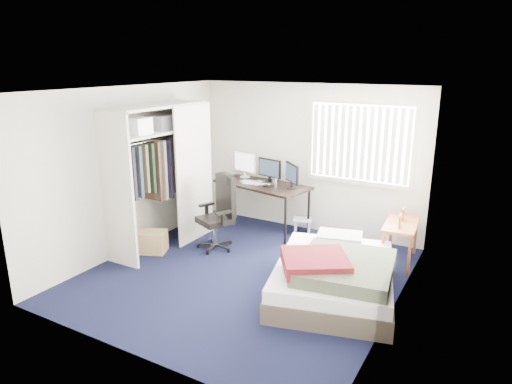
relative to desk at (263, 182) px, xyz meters
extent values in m
plane|color=black|center=(0.67, -1.75, -0.83)|extent=(4.20, 4.20, 0.00)
plane|color=silver|center=(0.67, 0.35, 0.42)|extent=(4.00, 0.00, 4.00)
plane|color=silver|center=(0.67, -3.85, 0.42)|extent=(4.00, 0.00, 4.00)
plane|color=silver|center=(-1.33, -1.75, 0.42)|extent=(0.00, 4.20, 4.20)
plane|color=silver|center=(2.67, -1.75, 0.42)|extent=(0.00, 4.20, 4.20)
plane|color=white|center=(0.67, -1.75, 1.67)|extent=(4.20, 4.20, 0.00)
cube|color=white|center=(1.57, 0.33, 0.77)|extent=(1.60, 0.02, 1.20)
cube|color=beige|center=(1.57, 0.30, 1.40)|extent=(1.72, 0.06, 0.06)
cube|color=beige|center=(1.57, 0.30, 0.14)|extent=(1.72, 0.06, 0.06)
cube|color=white|center=(1.57, 0.27, 0.77)|extent=(1.60, 0.04, 1.16)
cube|color=beige|center=(-1.03, -2.35, 0.27)|extent=(0.60, 0.04, 2.20)
cube|color=beige|center=(-1.03, -0.55, 0.27)|extent=(0.60, 0.04, 2.20)
cube|color=beige|center=(-1.03, -1.45, 1.37)|extent=(0.60, 1.80, 0.04)
cube|color=beige|center=(-1.03, -1.45, 0.99)|extent=(0.56, 1.74, 0.03)
cylinder|color=silver|center=(-1.03, -1.45, 0.87)|extent=(0.03, 1.72, 0.03)
cube|color=#26262B|center=(-1.03, -1.55, 0.42)|extent=(0.38, 1.10, 0.90)
cube|color=beige|center=(-0.71, -1.00, 0.27)|extent=(0.03, 0.90, 2.20)
cube|color=white|center=(-1.03, -1.90, 1.13)|extent=(0.38, 0.30, 0.24)
cube|color=gray|center=(-1.03, -1.40, 1.12)|extent=(0.34, 0.28, 0.22)
cube|color=black|center=(-0.01, -0.02, -0.04)|extent=(1.76, 1.08, 0.04)
cylinder|color=black|center=(-0.82, -0.18, -0.44)|extent=(0.04, 0.04, 0.77)
cylinder|color=black|center=(-0.69, 0.45, -0.44)|extent=(0.04, 0.04, 0.77)
cylinder|color=black|center=(0.67, -0.49, -0.44)|extent=(0.04, 0.04, 0.77)
cylinder|color=black|center=(0.80, 0.14, -0.44)|extent=(0.04, 0.04, 0.77)
cube|color=white|center=(-0.50, 0.21, 0.26)|extent=(0.50, 0.13, 0.36)
cube|color=white|center=(-0.50, 0.21, 0.26)|extent=(0.44, 0.10, 0.31)
cube|color=black|center=(0.07, 0.09, 0.24)|extent=(0.48, 0.13, 0.32)
cube|color=#1E2838|center=(0.07, 0.09, 0.24)|extent=(0.42, 0.09, 0.27)
cube|color=black|center=(0.57, -0.05, 0.24)|extent=(0.48, 0.13, 0.32)
cube|color=#1E2838|center=(0.57, -0.05, 0.24)|extent=(0.42, 0.09, 0.27)
cube|color=white|center=(-0.19, -0.10, -0.01)|extent=(0.42, 0.22, 0.02)
cube|color=black|center=(0.13, -0.16, -0.01)|extent=(0.08, 0.11, 0.02)
cylinder|color=silver|center=(0.30, -0.14, 0.06)|extent=(0.08, 0.08, 0.16)
cube|color=white|center=(-0.01, -0.02, -0.02)|extent=(0.35, 0.34, 0.00)
cube|color=black|center=(-0.21, -1.19, -0.77)|extent=(0.73, 0.73, 0.11)
cylinder|color=silver|center=(-0.21, -1.19, -0.58)|extent=(0.06, 0.06, 0.37)
cube|color=black|center=(-0.21, -1.19, -0.37)|extent=(0.61, 0.61, 0.09)
cube|color=black|center=(-0.12, -1.00, 0.00)|extent=(0.46, 0.27, 0.64)
cube|color=black|center=(-0.12, -1.00, 0.27)|extent=(0.30, 0.21, 0.15)
cube|color=black|center=(-0.43, -1.09, -0.18)|extent=(0.16, 0.26, 0.04)
cube|color=black|center=(0.02, -1.29, -0.18)|extent=(0.16, 0.26, 0.04)
cube|color=white|center=(0.71, 0.10, -0.59)|extent=(0.38, 0.34, 0.03)
cylinder|color=white|center=(0.63, -0.02, -0.71)|extent=(0.04, 0.04, 0.23)
cylinder|color=white|center=(0.58, 0.14, -0.71)|extent=(0.04, 0.04, 0.23)
cylinder|color=white|center=(0.85, 0.06, -0.71)|extent=(0.04, 0.04, 0.23)
cylinder|color=white|center=(0.79, 0.22, -0.71)|extent=(0.04, 0.04, 0.23)
cube|color=brown|center=(2.42, -0.28, -0.25)|extent=(0.51, 0.91, 0.04)
cube|color=brown|center=(2.28, -0.70, -0.55)|extent=(0.04, 0.04, 0.56)
cube|color=brown|center=(2.21, 0.10, -0.55)|extent=(0.04, 0.04, 0.56)
cube|color=brown|center=(2.63, -0.66, -0.55)|extent=(0.04, 0.04, 0.56)
cube|color=brown|center=(2.56, 0.13, -0.55)|extent=(0.04, 0.04, 0.56)
cube|color=brown|center=(2.44, -0.48, -0.14)|extent=(0.03, 0.14, 0.18)
cube|color=brown|center=(2.41, -0.15, -0.14)|extent=(0.03, 0.14, 0.18)
cube|color=#463C32|center=(1.92, -1.66, -0.71)|extent=(1.86, 2.20, 0.25)
cube|color=white|center=(1.92, -1.66, -0.51)|extent=(1.81, 2.16, 0.17)
cube|color=beige|center=(1.75, -1.01, -0.35)|extent=(0.68, 0.54, 0.14)
cube|color=#353D2D|center=(2.13, -1.86, -0.35)|extent=(1.23, 1.33, 0.18)
cube|color=#500D0F|center=(1.81, -2.05, -0.28)|extent=(1.01, 0.99, 0.16)
cube|color=tan|center=(-0.98, -1.79, -0.67)|extent=(0.53, 0.47, 0.33)
camera|label=1|loc=(3.64, -6.69, 2.00)|focal=32.00mm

